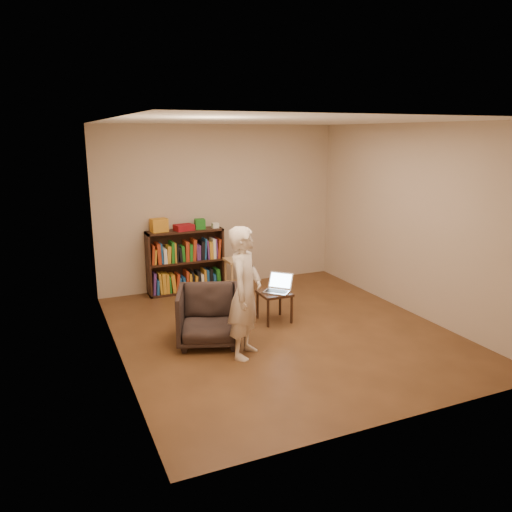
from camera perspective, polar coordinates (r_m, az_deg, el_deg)
name	(u,v)px	position (r m, az deg, el deg)	size (l,w,h in m)	color
floor	(281,331)	(6.46, 2.84, -8.56)	(4.50, 4.50, 0.00)	#4A2E18
ceiling	(283,121)	(5.98, 3.15, 15.16)	(4.50, 4.50, 0.00)	white
wall_back	(220,207)	(8.13, -4.12, 5.61)	(4.00, 4.00, 0.00)	#C7B096
wall_left	(113,246)	(5.51, -15.99, 1.13)	(4.50, 4.50, 0.00)	#C7B096
wall_right	(412,220)	(7.19, 17.44, 3.92)	(4.50, 4.50, 0.00)	#C7B096
bookshelf	(185,265)	(7.97, -8.07, -0.99)	(1.20, 0.30, 1.00)	black
box_yellow	(159,225)	(7.75, -11.02, 3.48)	(0.25, 0.18, 0.20)	orange
red_cloth	(184,227)	(7.79, -8.24, 3.25)	(0.28, 0.21, 0.09)	maroon
box_green	(200,224)	(7.89, -6.43, 3.66)	(0.15, 0.15, 0.15)	#207920
box_white	(215,225)	(7.95, -4.69, 3.50)	(0.10, 0.10, 0.08)	white
stool	(237,265)	(7.88, -2.14, -1.06)	(0.37, 0.37, 0.54)	tan
armchair	(209,316)	(6.02, -5.39, -6.82)	(0.73, 0.75, 0.68)	black
side_table	(274,297)	(6.68, 2.12, -4.69)	(0.40, 0.40, 0.41)	black
laptop	(278,287)	(6.69, 2.56, -3.58)	(0.47, 0.47, 0.23)	silver
person	(245,293)	(5.54, -1.26, -4.21)	(0.54, 0.36, 1.49)	beige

